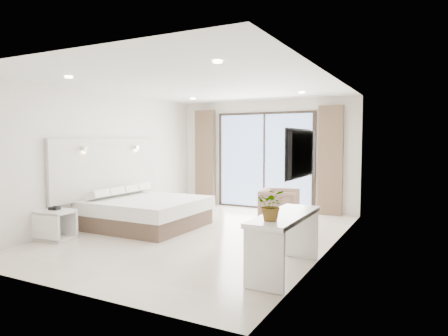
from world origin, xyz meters
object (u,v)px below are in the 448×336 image
(nightstand, at_px, (56,225))
(console_desk, at_px, (285,230))
(armchair, at_px, (280,204))
(bed, at_px, (146,212))

(nightstand, relative_size, console_desk, 0.37)
(nightstand, distance_m, console_desk, 4.08)
(nightstand, bearing_deg, armchair, 41.68)
(nightstand, relative_size, armchair, 0.76)
(armchair, bearing_deg, bed, 112.87)
(bed, height_order, console_desk, console_desk)
(bed, bearing_deg, armchair, 34.81)
(nightstand, bearing_deg, console_desk, -2.01)
(armchair, bearing_deg, nightstand, 124.42)
(bed, xyz_separation_m, armchair, (2.23, 1.55, 0.10))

